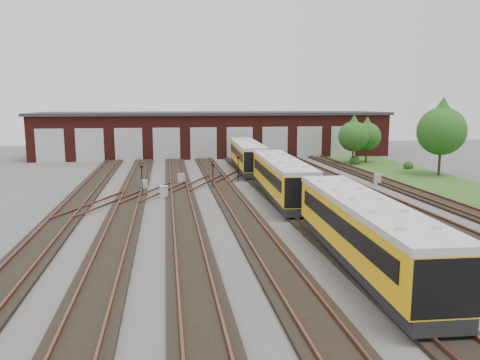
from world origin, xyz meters
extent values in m
plane|color=#474341|center=(0.00, 0.00, 0.00)|extent=(120.00, 120.00, 0.00)
cube|color=black|center=(-14.00, 0.00, 0.09)|extent=(2.40, 70.00, 0.18)
cube|color=brown|center=(-14.72, 0.00, 0.26)|extent=(0.10, 70.00, 0.15)
cube|color=brown|center=(-13.28, 0.00, 0.26)|extent=(0.10, 70.00, 0.15)
cube|color=black|center=(-10.00, 0.00, 0.09)|extent=(2.40, 70.00, 0.18)
cube|color=brown|center=(-10.72, 0.00, 0.26)|extent=(0.10, 70.00, 0.15)
cube|color=brown|center=(-9.28, 0.00, 0.26)|extent=(0.10, 70.00, 0.15)
cube|color=black|center=(-6.00, 0.00, 0.09)|extent=(2.40, 70.00, 0.18)
cube|color=brown|center=(-6.72, 0.00, 0.26)|extent=(0.10, 70.00, 0.15)
cube|color=brown|center=(-5.28, 0.00, 0.26)|extent=(0.10, 70.00, 0.15)
cube|color=black|center=(-2.00, 0.00, 0.09)|extent=(2.40, 70.00, 0.18)
cube|color=brown|center=(-2.72, 0.00, 0.26)|extent=(0.10, 70.00, 0.15)
cube|color=brown|center=(-1.28, 0.00, 0.26)|extent=(0.10, 70.00, 0.15)
cube|color=black|center=(2.00, 0.00, 0.09)|extent=(2.40, 70.00, 0.18)
cube|color=brown|center=(1.28, 0.00, 0.26)|extent=(0.10, 70.00, 0.15)
cube|color=brown|center=(2.72, 0.00, 0.26)|extent=(0.10, 70.00, 0.15)
cube|color=black|center=(6.00, 0.00, 0.09)|extent=(2.40, 70.00, 0.18)
cube|color=brown|center=(5.28, 0.00, 0.26)|extent=(0.10, 70.00, 0.15)
cube|color=brown|center=(6.72, 0.00, 0.26)|extent=(0.10, 70.00, 0.15)
cube|color=black|center=(10.00, 0.00, 0.09)|extent=(2.40, 70.00, 0.18)
cube|color=brown|center=(9.28, 0.00, 0.26)|extent=(0.10, 70.00, 0.15)
cube|color=brown|center=(10.72, 0.00, 0.26)|extent=(0.10, 70.00, 0.15)
cube|color=black|center=(14.00, 0.00, 0.09)|extent=(2.40, 70.00, 0.18)
cube|color=brown|center=(13.28, 0.00, 0.26)|extent=(0.10, 70.00, 0.15)
cube|color=brown|center=(14.72, 0.00, 0.26)|extent=(0.10, 70.00, 0.15)
cube|color=brown|center=(-8.00, 10.00, 0.26)|extent=(5.40, 9.62, 0.15)
cube|color=brown|center=(-4.00, 14.00, 0.26)|extent=(5.40, 9.62, 0.15)
cube|color=brown|center=(0.00, 18.00, 0.26)|extent=(5.40, 9.62, 0.15)
cube|color=brown|center=(-12.00, 6.00, 0.26)|extent=(5.40, 9.62, 0.15)
cube|color=brown|center=(4.00, 22.00, 0.26)|extent=(5.40, 9.62, 0.15)
cube|color=#4B1612|center=(0.00, 40.00, 3.00)|extent=(50.00, 12.00, 6.00)
cube|color=#2A2A2D|center=(0.00, 40.00, 6.15)|extent=(51.00, 12.50, 0.40)
cube|color=#ACAFB1|center=(-22.00, 33.98, 2.20)|extent=(3.60, 0.12, 4.40)
cube|color=#ACAFB1|center=(-17.00, 33.98, 2.20)|extent=(3.60, 0.12, 4.40)
cube|color=#ACAFB1|center=(-12.00, 33.98, 2.20)|extent=(3.60, 0.12, 4.40)
cube|color=#ACAFB1|center=(-7.00, 33.98, 2.20)|extent=(3.60, 0.12, 4.40)
cube|color=#ACAFB1|center=(-2.00, 33.98, 2.20)|extent=(3.60, 0.12, 4.40)
cube|color=#ACAFB1|center=(3.00, 33.98, 2.20)|extent=(3.60, 0.12, 4.40)
cube|color=#ACAFB1|center=(8.00, 33.98, 2.20)|extent=(3.60, 0.12, 4.40)
cube|color=#ACAFB1|center=(13.00, 33.98, 2.20)|extent=(3.60, 0.12, 4.40)
cube|color=#ACAFB1|center=(18.00, 33.98, 2.20)|extent=(3.60, 0.12, 4.40)
cube|color=#284B19|center=(19.00, 10.00, 0.03)|extent=(8.00, 55.00, 0.05)
cube|color=black|center=(2.00, -9.85, 0.62)|extent=(2.93, 14.54, 0.58)
cube|color=#EFB30D|center=(2.00, -9.85, 1.97)|extent=(3.22, 14.55, 2.12)
cube|color=beige|center=(2.00, -9.85, 3.17)|extent=(3.32, 14.56, 0.29)
cube|color=black|center=(0.73, -9.78, 2.21)|extent=(0.69, 12.70, 0.82)
cube|color=black|center=(3.27, -9.91, 2.21)|extent=(0.69, 12.70, 0.82)
cube|color=black|center=(2.00, 6.15, 0.62)|extent=(2.93, 14.54, 0.58)
cube|color=#EFB30D|center=(2.00, 6.15, 1.97)|extent=(3.22, 14.55, 2.12)
cube|color=beige|center=(2.00, 6.15, 3.17)|extent=(3.32, 14.56, 0.29)
cube|color=black|center=(0.73, 6.22, 2.21)|extent=(0.69, 12.70, 0.82)
cube|color=black|center=(3.27, 6.09, 2.21)|extent=(0.69, 12.70, 0.82)
cube|color=black|center=(2.00, 22.15, 0.62)|extent=(2.93, 14.54, 0.58)
cube|color=#EFB30D|center=(2.00, 22.15, 1.97)|extent=(3.22, 14.55, 2.12)
cube|color=beige|center=(2.00, 22.15, 3.17)|extent=(3.32, 14.56, 0.29)
cube|color=black|center=(0.73, 22.22, 2.21)|extent=(0.69, 12.70, 0.82)
cube|color=black|center=(3.27, 22.09, 2.21)|extent=(0.69, 12.70, 0.82)
cylinder|color=black|center=(-2.95, 11.80, 1.04)|extent=(0.09, 0.09, 2.08)
cube|color=black|center=(-2.95, 11.80, 2.31)|extent=(0.26, 0.21, 0.45)
sphere|color=red|center=(-2.95, 11.70, 2.40)|extent=(0.11, 0.11, 0.11)
cylinder|color=black|center=(-9.14, 9.63, 1.17)|extent=(0.09, 0.09, 2.34)
cube|color=black|center=(-9.14, 9.63, 2.56)|extent=(0.25, 0.18, 0.44)
sphere|color=red|center=(-9.14, 9.55, 2.65)|extent=(0.11, 0.11, 0.11)
cylinder|color=black|center=(2.45, 8.59, 1.34)|extent=(0.10, 0.10, 2.67)
cube|color=black|center=(2.45, 8.59, 2.92)|extent=(0.26, 0.17, 0.49)
sphere|color=red|center=(2.45, 8.50, 3.02)|extent=(0.12, 0.12, 0.12)
cylinder|color=black|center=(-0.07, 15.47, 1.14)|extent=(0.10, 0.10, 2.29)
cube|color=black|center=(-0.07, 15.47, 2.53)|extent=(0.25, 0.16, 0.49)
sphere|color=red|center=(-0.07, 15.37, 2.62)|extent=(0.12, 0.12, 0.12)
cube|color=#A0A3A5|center=(-7.34, 8.25, 0.53)|extent=(0.68, 0.58, 1.05)
cube|color=#A0A3A5|center=(-9.07, 12.11, 0.46)|extent=(0.56, 0.47, 0.92)
cube|color=#A0A3A5|center=(-5.72, 14.71, 0.52)|extent=(0.71, 0.63, 1.03)
cube|color=#A0A3A5|center=(3.26, 18.18, 0.55)|extent=(0.83, 0.78, 1.10)
cube|color=#A0A3A5|center=(12.87, 11.73, 0.50)|extent=(0.67, 0.59, 1.00)
cylinder|color=#332617|center=(16.12, 25.75, 0.97)|extent=(0.22, 0.22, 1.94)
sphere|color=#1E4D16|center=(16.12, 25.75, 3.56)|extent=(3.77, 3.77, 3.77)
cone|color=#1E4D16|center=(16.12, 25.75, 4.90)|extent=(3.23, 3.23, 2.69)
cylinder|color=#332617|center=(18.62, 27.39, 0.93)|extent=(0.25, 0.25, 1.85)
sphere|color=#1E4D16|center=(18.62, 27.39, 3.40)|extent=(3.60, 3.60, 3.60)
cone|color=#1E4D16|center=(18.62, 27.39, 4.69)|extent=(3.09, 3.09, 2.57)
cylinder|color=#332617|center=(21.73, 15.77, 1.30)|extent=(0.27, 0.27, 2.59)
sphere|color=#1E4D16|center=(21.73, 15.77, 4.76)|extent=(5.04, 5.04, 5.04)
cone|color=#1E4D16|center=(21.73, 15.77, 6.56)|extent=(4.32, 4.32, 3.60)
sphere|color=#1E4D16|center=(16.50, 25.91, 0.65)|extent=(1.30, 1.30, 1.30)
sphere|color=#1E4D16|center=(21.03, 20.90, 0.57)|extent=(1.13, 1.13, 1.13)
camera|label=1|loc=(-7.05, -29.79, 7.77)|focal=35.00mm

